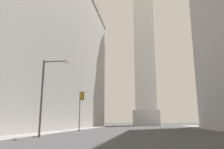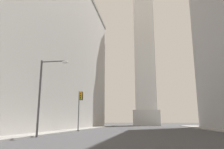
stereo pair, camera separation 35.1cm
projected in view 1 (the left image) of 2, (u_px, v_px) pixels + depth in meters
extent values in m
cube|color=gray|center=(52.00, 132.00, 29.47)|extent=(5.00, 87.82, 0.15)
cube|color=#B2AFAA|center=(4.00, 48.00, 43.31)|extent=(29.58, 58.34, 31.42)
cube|color=silver|center=(146.00, 118.00, 73.33)|extent=(8.73, 8.73, 5.00)
cube|color=white|center=(144.00, 47.00, 78.60)|extent=(6.98, 6.98, 45.30)
cylinder|color=slate|center=(80.00, 111.00, 33.53)|extent=(0.18, 0.18, 6.03)
cylinder|color=#262626|center=(79.00, 131.00, 32.91)|extent=(0.40, 0.40, 0.10)
cube|color=yellow|center=(82.00, 96.00, 33.97)|extent=(0.35, 0.35, 1.10)
cube|color=black|center=(82.00, 96.00, 34.15)|extent=(0.58, 0.05, 1.32)
sphere|color=red|center=(82.00, 93.00, 33.86)|extent=(0.22, 0.22, 0.22)
sphere|color=#483506|center=(82.00, 96.00, 33.79)|extent=(0.22, 0.22, 0.22)
sphere|color=#073410|center=(81.00, 98.00, 33.72)|extent=(0.22, 0.22, 0.22)
cylinder|color=#4C4C51|center=(42.00, 97.00, 20.86)|extent=(0.20, 0.20, 7.36)
cylinder|color=#4C4C51|center=(56.00, 61.00, 21.42)|extent=(2.41, 0.12, 0.12)
sphere|color=#4C4C51|center=(44.00, 62.00, 21.60)|extent=(0.20, 0.20, 0.20)
ellipsoid|color=silver|center=(67.00, 62.00, 21.22)|extent=(0.64, 0.36, 0.26)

